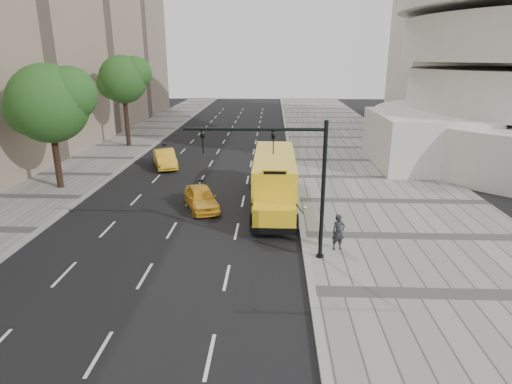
{
  "coord_description": "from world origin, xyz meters",
  "views": [
    {
      "loc": [
        4.39,
        -26.06,
        8.92
      ],
      "look_at": [
        3.5,
        -4.0,
        1.9
      ],
      "focal_mm": 30.0,
      "sensor_mm": 36.0,
      "label": 1
    }
  ],
  "objects_px": {
    "tree_b": "(50,103)",
    "taxi_far": "(165,159)",
    "school_bus": "(274,175)",
    "pedestrian": "(338,232)",
    "tree_c": "(124,79)",
    "taxi_near": "(201,198)",
    "traffic_signal": "(291,173)"
  },
  "relations": [
    {
      "from": "taxi_near",
      "to": "taxi_far",
      "type": "bearing_deg",
      "value": 94.29
    },
    {
      "from": "taxi_far",
      "to": "traffic_signal",
      "type": "bearing_deg",
      "value": -79.91
    },
    {
      "from": "tree_c",
      "to": "traffic_signal",
      "type": "distance_m",
      "value": 29.67
    },
    {
      "from": "tree_b",
      "to": "traffic_signal",
      "type": "height_order",
      "value": "tree_b"
    },
    {
      "from": "tree_c",
      "to": "taxi_far",
      "type": "bearing_deg",
      "value": -55.3
    },
    {
      "from": "tree_b",
      "to": "tree_c",
      "type": "distance_m",
      "value": 14.81
    },
    {
      "from": "taxi_far",
      "to": "traffic_signal",
      "type": "height_order",
      "value": "traffic_signal"
    },
    {
      "from": "pedestrian",
      "to": "school_bus",
      "type": "bearing_deg",
      "value": 96.09
    },
    {
      "from": "school_bus",
      "to": "taxi_far",
      "type": "bearing_deg",
      "value": 136.7
    },
    {
      "from": "taxi_far",
      "to": "pedestrian",
      "type": "xyz_separation_m",
      "value": [
        12.16,
        -15.9,
        0.28
      ]
    },
    {
      "from": "school_bus",
      "to": "pedestrian",
      "type": "height_order",
      "value": "school_bus"
    },
    {
      "from": "taxi_far",
      "to": "school_bus",
      "type": "bearing_deg",
      "value": -63.62
    },
    {
      "from": "tree_c",
      "to": "taxi_near",
      "type": "distance_m",
      "value": 22.08
    },
    {
      "from": "taxi_near",
      "to": "taxi_far",
      "type": "relative_size",
      "value": 0.91
    },
    {
      "from": "tree_b",
      "to": "taxi_far",
      "type": "height_order",
      "value": "tree_b"
    },
    {
      "from": "school_bus",
      "to": "taxi_near",
      "type": "height_order",
      "value": "school_bus"
    },
    {
      "from": "tree_c",
      "to": "tree_b",
      "type": "bearing_deg",
      "value": -89.96
    },
    {
      "from": "tree_c",
      "to": "traffic_signal",
      "type": "relative_size",
      "value": 1.42
    },
    {
      "from": "school_bus",
      "to": "taxi_far",
      "type": "relative_size",
      "value": 2.57
    },
    {
      "from": "taxi_near",
      "to": "taxi_far",
      "type": "height_order",
      "value": "taxi_far"
    },
    {
      "from": "taxi_far",
      "to": "pedestrian",
      "type": "height_order",
      "value": "pedestrian"
    },
    {
      "from": "taxi_far",
      "to": "pedestrian",
      "type": "bearing_deg",
      "value": -72.92
    },
    {
      "from": "tree_b",
      "to": "pedestrian",
      "type": "height_order",
      "value": "tree_b"
    },
    {
      "from": "taxi_far",
      "to": "traffic_signal",
      "type": "distance_m",
      "value": 19.71
    },
    {
      "from": "traffic_signal",
      "to": "tree_b",
      "type": "bearing_deg",
      "value": 146.56
    },
    {
      "from": "tree_c",
      "to": "pedestrian",
      "type": "xyz_separation_m",
      "value": [
        17.93,
        -24.24,
        -5.76
      ]
    },
    {
      "from": "tree_c",
      "to": "pedestrian",
      "type": "bearing_deg",
      "value": -53.51
    },
    {
      "from": "pedestrian",
      "to": "tree_c",
      "type": "bearing_deg",
      "value": 110.09
    },
    {
      "from": "school_bus",
      "to": "taxi_near",
      "type": "xyz_separation_m",
      "value": [
        -4.43,
        -1.5,
        -1.07
      ]
    },
    {
      "from": "pedestrian",
      "to": "traffic_signal",
      "type": "relative_size",
      "value": 0.27
    },
    {
      "from": "taxi_near",
      "to": "tree_c",
      "type": "bearing_deg",
      "value": 98.92
    },
    {
      "from": "traffic_signal",
      "to": "tree_c",
      "type": "bearing_deg",
      "value": 121.88
    }
  ]
}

